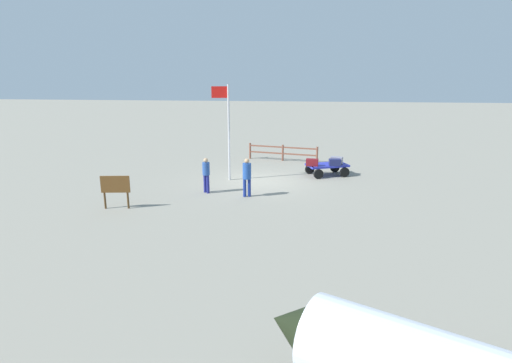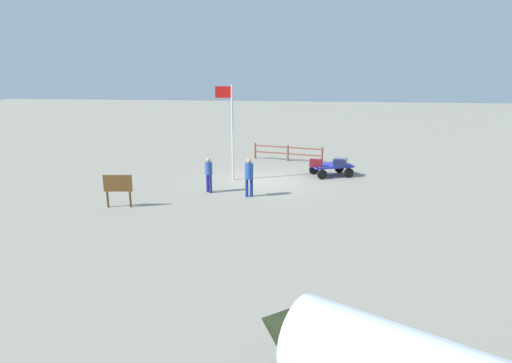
# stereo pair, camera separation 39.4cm
# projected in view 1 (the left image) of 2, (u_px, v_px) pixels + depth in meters

# --- Properties ---
(ground_plane) EXTENTS (120.00, 120.00, 0.00)m
(ground_plane) POSITION_uv_depth(u_px,v_px,m) (262.00, 181.00, 20.91)
(ground_plane) COLOR gray
(luggage_cart) EXTENTS (2.34, 1.90, 0.60)m
(luggage_cart) POSITION_uv_depth(u_px,v_px,m) (327.00, 167.00, 21.95)
(luggage_cart) COLOR #2A33B7
(luggage_cart) RESTS_ON ground
(suitcase_olive) EXTENTS (0.68, 0.50, 0.38)m
(suitcase_olive) POSITION_uv_depth(u_px,v_px,m) (337.00, 160.00, 21.90)
(suitcase_olive) COLOR gray
(suitcase_olive) RESTS_ON luggage_cart
(suitcase_navy) EXTENTS (0.62, 0.39, 0.34)m
(suitcase_navy) POSITION_uv_depth(u_px,v_px,m) (335.00, 162.00, 21.55)
(suitcase_navy) COLOR navy
(suitcase_navy) RESTS_ON luggage_cart
(suitcase_dark) EXTENTS (0.64, 0.38, 0.36)m
(suitcase_dark) POSITION_uv_depth(u_px,v_px,m) (312.00, 162.00, 21.48)
(suitcase_dark) COLOR maroon
(suitcase_dark) RESTS_ON luggage_cart
(worker_lead) EXTENTS (0.44, 0.44, 1.68)m
(worker_lead) POSITION_uv_depth(u_px,v_px,m) (247.00, 174.00, 18.06)
(worker_lead) COLOR navy
(worker_lead) RESTS_ON ground
(worker_trailing) EXTENTS (0.46, 0.46, 1.59)m
(worker_trailing) POSITION_uv_depth(u_px,v_px,m) (206.00, 173.00, 18.67)
(worker_trailing) COLOR navy
(worker_trailing) RESTS_ON ground
(flagpole) EXTENTS (0.86, 0.17, 4.70)m
(flagpole) POSITION_uv_depth(u_px,v_px,m) (227.00, 125.00, 20.47)
(flagpole) COLOR silver
(flagpole) RESTS_ON ground
(signboard) EXTENTS (1.13, 0.22, 1.33)m
(signboard) POSITION_uv_depth(u_px,v_px,m) (115.00, 187.00, 16.49)
(signboard) COLOR #4C3319
(signboard) RESTS_ON ground
(wooden_fence) EXTENTS (4.25, 1.02, 0.98)m
(wooden_fence) POSITION_uv_depth(u_px,v_px,m) (283.00, 151.00, 25.62)
(wooden_fence) COLOR brown
(wooden_fence) RESTS_ON ground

